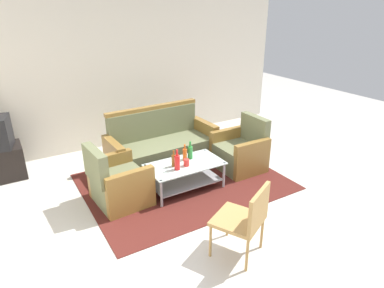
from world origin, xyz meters
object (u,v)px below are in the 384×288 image
object	(u,v)px
armchair_right	(240,152)
bottle_brown	(174,160)
coffee_table	(185,172)
bottle_green	(190,152)
armchair_left	(118,184)
cup	(186,163)
wicker_chair	(246,217)
bottle_orange	(185,154)
couch	(161,147)
bottle_red	(177,162)

from	to	relation	value
armchair_right	bottle_brown	bearing A→B (deg)	95.02
coffee_table	bottle_green	bearing A→B (deg)	36.75
armchair_left	coffee_table	bearing A→B (deg)	76.16
coffee_table	cup	size ratio (longest dim) A/B	11.00
coffee_table	wicker_chair	size ratio (longest dim) A/B	1.31
armchair_right	cup	xyz separation A→B (m)	(-1.13, -0.19, 0.17)
armchair_right	cup	size ratio (longest dim) A/B	8.50
bottle_orange	wicker_chair	size ratio (longest dim) A/B	0.29
bottle_orange	bottle_green	xyz separation A→B (m)	(0.09, 0.00, 0.01)
bottle_green	wicker_chair	bearing A→B (deg)	-100.61
couch	armchair_right	distance (m)	1.31
bottle_brown	bottle_orange	distance (m)	0.26
couch	bottle_red	distance (m)	1.05
bottle_brown	wicker_chair	world-z (taller)	wicker_chair
armchair_left	armchair_right	size ratio (longest dim) A/B	1.00
armchair_left	bottle_green	xyz separation A→B (m)	(1.11, -0.04, 0.23)
couch	bottle_brown	world-z (taller)	couch
bottle_brown	bottle_red	distance (m)	0.11
bottle_brown	bottle_green	bearing A→B (deg)	17.34
cup	bottle_red	bearing A→B (deg)	-169.16
armchair_left	bottle_red	world-z (taller)	armchair_left
couch	wicker_chair	bearing A→B (deg)	82.79
bottle_red	armchair_right	bearing A→B (deg)	9.83
bottle_red	bottle_green	world-z (taller)	bottle_red
couch	cup	distance (m)	0.99
armchair_left	bottle_brown	xyz separation A→B (m)	(0.79, -0.14, 0.21)
armchair_left	couch	bearing A→B (deg)	121.83
armchair_right	bottle_green	xyz separation A→B (m)	(-0.97, -0.01, 0.23)
couch	cup	size ratio (longest dim) A/B	18.24
armchair_right	armchair_left	bearing A→B (deg)	89.22
couch	bottle_red	world-z (taller)	couch
armchair_left	cup	bearing A→B (deg)	72.29
cup	wicker_chair	world-z (taller)	wicker_chair
bottle_orange	bottle_green	world-z (taller)	bottle_green
bottle_brown	wicker_chair	xyz separation A→B (m)	(0.01, -1.57, -0.01)
bottle_brown	armchair_left	bearing A→B (deg)	169.77
couch	coffee_table	xyz separation A→B (m)	(-0.07, -0.91, -0.04)
wicker_chair	armchair_left	bearing A→B (deg)	87.35
coffee_table	cup	bearing A→B (deg)	-100.06
cup	wicker_chair	distance (m)	1.50
couch	bottle_orange	xyz separation A→B (m)	(-0.00, -0.79, 0.19)
armchair_right	coffee_table	bearing A→B (deg)	96.57
armchair_left	coffee_table	world-z (taller)	armchair_left
bottle_orange	cup	size ratio (longest dim) A/B	2.45
couch	bottle_orange	world-z (taller)	couch
coffee_table	bottle_orange	distance (m)	0.27
bottle_red	bottle_green	size ratio (longest dim) A/B	1.09
armchair_left	bottle_orange	bearing A→B (deg)	83.29
bottle_orange	bottle_green	distance (m)	0.09
couch	bottle_red	size ratio (longest dim) A/B	6.13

